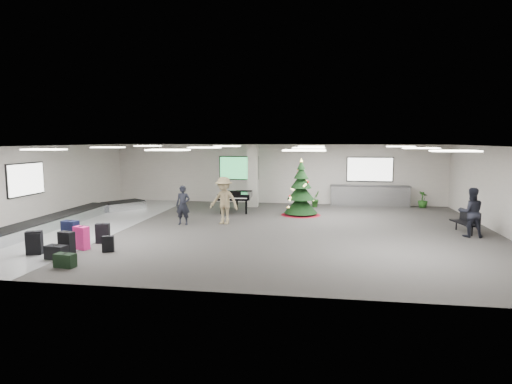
# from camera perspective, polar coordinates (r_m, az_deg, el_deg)

# --- Properties ---
(ground) EXTENTS (18.00, 18.00, 0.00)m
(ground) POSITION_cam_1_polar(r_m,az_deg,el_deg) (16.65, -0.05, -4.94)
(ground) COLOR #3C3936
(ground) RESTS_ON ground
(room_envelope) EXTENTS (18.02, 14.02, 3.21)m
(room_envelope) POSITION_cam_1_polar(r_m,az_deg,el_deg) (17.05, -0.97, 3.25)
(room_envelope) COLOR beige
(room_envelope) RESTS_ON ground
(baggage_carousel) EXTENTS (2.28, 9.71, 0.43)m
(baggage_carousel) POSITION_cam_1_polar(r_m,az_deg,el_deg) (19.33, -23.76, -3.23)
(baggage_carousel) COLOR silver
(baggage_carousel) RESTS_ON ground
(service_counter) EXTENTS (4.05, 0.65, 1.08)m
(service_counter) POSITION_cam_1_polar(r_m,az_deg,el_deg) (23.07, 14.91, -0.47)
(service_counter) COLOR silver
(service_counter) RESTS_ON ground
(suitcase_0) EXTENTS (0.51, 0.41, 0.72)m
(suitcase_0) POSITION_cam_1_polar(r_m,az_deg,el_deg) (14.62, -27.46, -6.01)
(suitcase_0) COLOR black
(suitcase_0) RESTS_ON ground
(suitcase_1) EXTENTS (0.51, 0.35, 0.74)m
(suitcase_1) POSITION_cam_1_polar(r_m,az_deg,el_deg) (14.03, -23.93, -6.30)
(suitcase_1) COLOR black
(suitcase_1) RESTS_ON ground
(pink_suitcase) EXTENTS (0.52, 0.40, 0.75)m
(pink_suitcase) POSITION_cam_1_polar(r_m,az_deg,el_deg) (14.62, -22.24, -5.69)
(pink_suitcase) COLOR #F21F7B
(pink_suitcase) RESTS_ON ground
(suitcase_3) EXTENTS (0.48, 0.34, 0.68)m
(suitcase_3) POSITION_cam_1_polar(r_m,az_deg,el_deg) (15.26, -19.76, -5.19)
(suitcase_3) COLOR black
(suitcase_3) RESTS_ON ground
(navy_suitcase) EXTENTS (0.57, 0.40, 0.82)m
(navy_suitcase) POSITION_cam_1_polar(r_m,az_deg,el_deg) (15.37, -23.50, -5.01)
(navy_suitcase) COLOR black
(navy_suitcase) RESTS_ON ground
(suitcase_5) EXTENTS (0.48, 0.34, 0.67)m
(suitcase_5) POSITION_cam_1_polar(r_m,az_deg,el_deg) (14.56, -27.43, -6.16)
(suitcase_5) COLOR black
(suitcase_5) RESTS_ON ground
(green_duffel) EXTENTS (0.59, 0.35, 0.39)m
(green_duffel) POSITION_cam_1_polar(r_m,az_deg,el_deg) (12.82, -24.11, -8.32)
(green_duffel) COLOR black
(green_duffel) RESTS_ON ground
(suitcase_7) EXTENTS (0.38, 0.28, 0.51)m
(suitcase_7) POSITION_cam_1_polar(r_m,az_deg,el_deg) (14.02, -19.13, -6.56)
(suitcase_7) COLOR black
(suitcase_7) RESTS_ON ground
(suitcase_8) EXTENTS (0.42, 0.30, 0.58)m
(suitcase_8) POSITION_cam_1_polar(r_m,az_deg,el_deg) (15.52, -22.08, -5.27)
(suitcase_8) COLOR black
(suitcase_8) RESTS_ON ground
(black_duffel) EXTENTS (0.66, 0.43, 0.42)m
(black_duffel) POSITION_cam_1_polar(r_m,az_deg,el_deg) (13.76, -25.06, -7.29)
(black_duffel) COLOR black
(black_duffel) RESTS_ON ground
(christmas_tree) EXTENTS (1.84, 1.84, 2.62)m
(christmas_tree) POSITION_cam_1_polar(r_m,az_deg,el_deg) (19.69, 6.01, -0.49)
(christmas_tree) COLOR maroon
(christmas_tree) RESTS_ON ground
(grand_piano) EXTENTS (1.65, 2.04, 1.10)m
(grand_piano) POSITION_cam_1_polar(r_m,az_deg,el_deg) (20.47, -2.79, -0.49)
(grand_piano) COLOR black
(grand_piano) RESTS_ON ground
(bench) EXTENTS (0.73, 1.40, 0.85)m
(bench) POSITION_cam_1_polar(r_m,az_deg,el_deg) (17.68, 26.31, -3.39)
(bench) COLOR black
(bench) RESTS_ON ground
(traveler_a) EXTENTS (0.59, 0.39, 1.61)m
(traveler_a) POSITION_cam_1_polar(r_m,az_deg,el_deg) (17.61, -9.70, -1.73)
(traveler_a) COLOR black
(traveler_a) RESTS_ON ground
(traveler_b) EXTENTS (1.40, 1.02, 1.94)m
(traveler_b) POSITION_cam_1_polar(r_m,az_deg,el_deg) (17.53, -4.29, -1.14)
(traveler_b) COLOR #96825D
(traveler_b) RESTS_ON ground
(traveler_bench) EXTENTS (0.88, 0.70, 1.77)m
(traveler_bench) POSITION_cam_1_polar(r_m,az_deg,el_deg) (16.96, 26.74, -2.44)
(traveler_bench) COLOR black
(traveler_bench) RESTS_ON ground
(potted_plant_left) EXTENTS (0.56, 0.59, 0.85)m
(potted_plant_left) POSITION_cam_1_polar(r_m,az_deg,el_deg) (22.21, 7.94, -0.90)
(potted_plant_left) COLOR #164516
(potted_plant_left) RESTS_ON ground
(potted_plant_right) EXTENTS (0.66, 0.66, 0.85)m
(potted_plant_right) POSITION_cam_1_polar(r_m,az_deg,el_deg) (23.37, 21.35, -0.93)
(potted_plant_right) COLOR #164516
(potted_plant_right) RESTS_ON ground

